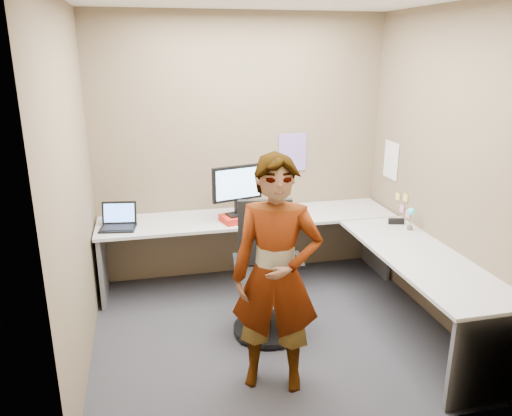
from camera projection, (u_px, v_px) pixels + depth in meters
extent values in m
plane|color=#28272C|center=(272.00, 331.00, 4.34)|extent=(3.00, 3.00, 0.00)
plane|color=brown|center=(241.00, 150.00, 5.14)|extent=(3.00, 0.00, 3.00)
plane|color=brown|center=(443.00, 171.00, 4.25)|extent=(0.00, 2.70, 2.70)
plane|color=brown|center=(73.00, 192.00, 3.61)|extent=(0.00, 2.70, 2.70)
cube|color=silver|center=(248.00, 218.00, 5.03)|extent=(2.96, 0.65, 0.03)
cube|color=silver|center=(422.00, 257.00, 4.07)|extent=(0.65, 1.91, 0.03)
cube|color=#59595B|center=(103.00, 264.00, 4.83)|extent=(0.04, 0.60, 0.70)
cube|color=#59595B|center=(377.00, 240.00, 5.45)|extent=(0.04, 0.60, 0.70)
cube|color=#59595B|center=(489.00, 361.00, 3.33)|extent=(0.60, 0.04, 0.70)
cube|color=red|center=(238.00, 218.00, 4.88)|extent=(0.37, 0.31, 0.06)
cube|color=black|center=(238.00, 214.00, 4.86)|extent=(0.24, 0.20, 0.02)
cube|color=black|center=(238.00, 206.00, 4.86)|extent=(0.06, 0.05, 0.13)
cube|color=black|center=(237.00, 183.00, 4.79)|extent=(0.51, 0.17, 0.34)
cube|color=#8DC0F5|center=(238.00, 184.00, 4.77)|extent=(0.45, 0.12, 0.29)
cube|color=black|center=(118.00, 228.00, 4.66)|extent=(0.35, 0.28, 0.02)
cube|color=black|center=(119.00, 213.00, 4.74)|extent=(0.33, 0.11, 0.21)
cube|color=#4E8AF8|center=(119.00, 213.00, 4.74)|extent=(0.29, 0.09, 0.17)
cube|color=#B7B7BC|center=(242.00, 219.00, 4.87)|extent=(0.12, 0.08, 0.04)
sphere|color=red|center=(242.00, 217.00, 4.85)|extent=(0.04, 0.04, 0.04)
cone|color=white|center=(278.00, 219.00, 4.86)|extent=(0.10, 0.10, 0.06)
cube|color=black|center=(396.00, 221.00, 4.80)|extent=(0.16, 0.07, 0.05)
cylinder|color=brown|center=(410.00, 228.00, 4.64)|extent=(0.05, 0.05, 0.04)
cylinder|color=#338C3F|center=(410.00, 219.00, 4.62)|extent=(0.01, 0.01, 0.14)
sphere|color=#46D9F9|center=(411.00, 211.00, 4.60)|extent=(0.07, 0.07, 0.07)
cube|color=#846BB7|center=(292.00, 152.00, 5.26)|extent=(0.30, 0.01, 0.40)
cube|color=white|center=(391.00, 160.00, 5.11)|extent=(0.01, 0.28, 0.38)
cube|color=#F2E059|center=(406.00, 198.00, 4.88)|extent=(0.01, 0.07, 0.07)
cube|color=pink|center=(402.00, 209.00, 4.96)|extent=(0.01, 0.07, 0.07)
cube|color=pink|center=(408.00, 214.00, 4.86)|extent=(0.01, 0.07, 0.07)
cube|color=#F2E059|center=(398.00, 196.00, 5.03)|extent=(0.01, 0.07, 0.07)
cylinder|color=black|center=(267.00, 328.00, 4.30)|extent=(0.59, 0.59, 0.04)
cylinder|color=black|center=(268.00, 304.00, 4.23)|extent=(0.06, 0.06, 0.42)
cube|color=black|center=(268.00, 281.00, 4.16)|extent=(0.54, 0.54, 0.07)
cube|color=black|center=(265.00, 232.00, 4.28)|extent=(0.47, 0.11, 0.58)
cube|color=black|center=(236.00, 262.00, 4.08)|extent=(0.08, 0.32, 0.03)
cube|color=black|center=(299.00, 260.00, 4.13)|extent=(0.08, 0.32, 0.03)
imported|color=#999399|center=(276.00, 276.00, 3.42)|extent=(0.72, 0.59, 1.70)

